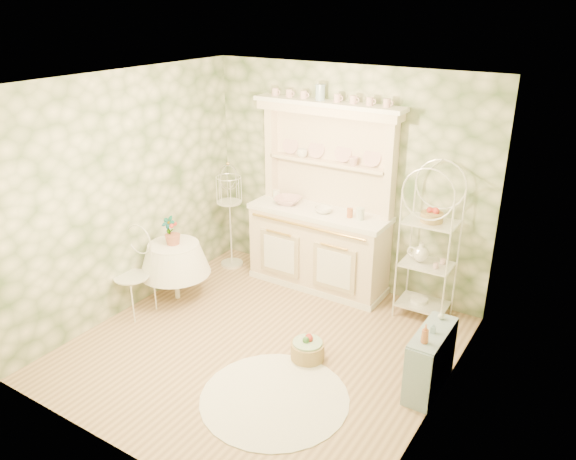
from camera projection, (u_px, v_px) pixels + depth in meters
The scene contains 22 objects.
floor at pixel (262, 347), 5.86m from camera, with size 3.60×3.60×0.00m, color tan.
ceiling at pixel (257, 83), 4.83m from camera, with size 3.60×3.60×0.00m, color white.
wall_left at pixel (127, 195), 6.23m from camera, with size 3.60×3.60×0.00m, color beige.
wall_right at pixel (446, 273), 4.46m from camera, with size 3.60×3.60×0.00m, color beige.
wall_back at pixel (346, 180), 6.75m from camera, with size 3.60×3.60×0.00m, color beige.
wall_front at pixel (113, 309), 3.94m from camera, with size 3.60×3.60×0.00m, color beige.
kitchen_dresser at pixel (319, 199), 6.71m from camera, with size 1.87×0.61×2.29m, color white.
bakers_rack at pixel (429, 242), 6.10m from camera, with size 0.57×0.41×1.85m, color white.
side_shelf at pixel (430, 363), 5.14m from camera, with size 0.24×0.65×0.55m, color #8AA3B4.
round_table at pixel (176, 274), 6.71m from camera, with size 0.59×0.59×0.64m, color white.
cafe_chair at pixel (131, 275), 6.35m from camera, with size 0.43×0.43×0.95m, color white.
birdcage_stand at pixel (230, 212), 7.37m from camera, with size 0.36×0.36×1.54m, color white.
floor_basket at pixel (307, 350), 5.64m from camera, with size 0.30×0.30×0.19m, color tan.
lace_rug at pixel (274, 398), 5.10m from camera, with size 1.37×1.37×0.01m, color white.
bowl_floral at pixel (288, 203), 6.97m from camera, with size 0.33×0.33×0.08m, color white.
bowl_white at pixel (323, 212), 6.68m from camera, with size 0.21×0.21×0.07m, color white.
cup_left at pixel (302, 155), 6.82m from camera, with size 0.13×0.13×0.10m, color white.
cup_right at pixel (353, 163), 6.48m from camera, with size 0.11×0.11×0.10m, color white.
potted_geranium at pixel (169, 233), 6.52m from camera, with size 0.18×0.12×0.33m, color #3F7238.
bottle_amber at pixel (425, 336), 4.82m from camera, with size 0.07×0.07×0.18m, color #AC6037.
bottle_blue at pixel (433, 329), 4.98m from camera, with size 0.04×0.04×0.10m, color #8AACC1.
bottle_glass at pixel (441, 316), 5.20m from camera, with size 0.06×0.06×0.08m, color silver.
Camera 1 is at (2.87, -4.04, 3.37)m, focal length 35.00 mm.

